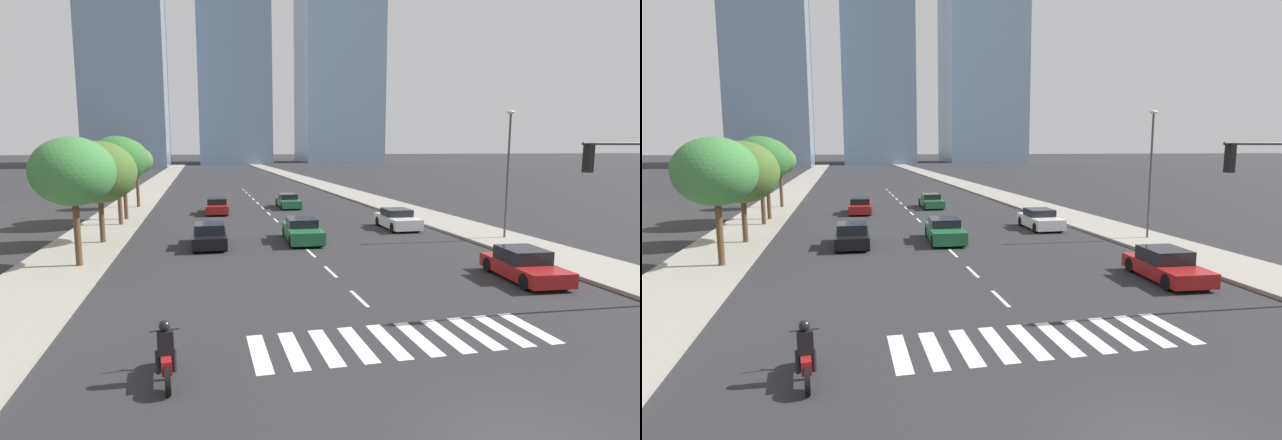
{
  "view_description": "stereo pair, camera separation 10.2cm",
  "coord_description": "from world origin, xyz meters",
  "views": [
    {
      "loc": [
        -5.42,
        -6.99,
        5.36
      ],
      "look_at": [
        0.0,
        15.52,
        2.0
      ],
      "focal_mm": 28.05,
      "sensor_mm": 36.0,
      "label": 1
    },
    {
      "loc": [
        -5.32,
        -7.01,
        5.36
      ],
      "look_at": [
        0.0,
        15.52,
        2.0
      ],
      "focal_mm": 28.05,
      "sensor_mm": 36.0,
      "label": 2
    }
  ],
  "objects": [
    {
      "name": "sedan_black_1",
      "position": [
        -4.99,
        20.56,
        0.6
      ],
      "size": [
        1.88,
        4.39,
        1.3
      ],
      "rotation": [
        0.0,
        0.0,
        1.55
      ],
      "color": "black",
      "rests_on": "ground"
    },
    {
      "name": "street_tree_second",
      "position": [
        -10.77,
        22.43,
        4.03
      ],
      "size": [
        3.99,
        3.99,
        5.58
      ],
      "color": "#4C3823",
      "rests_on": "sidewalk_west"
    },
    {
      "name": "sedan_white_0",
      "position": [
        7.33,
        23.88,
        0.61
      ],
      "size": [
        2.01,
        4.32,
        1.31
      ],
      "rotation": [
        0.0,
        0.0,
        -1.59
      ],
      "color": "silver",
      "rests_on": "ground"
    },
    {
      "name": "sedan_green_4",
      "position": [
        2.25,
        37.18,
        0.58
      ],
      "size": [
        1.78,
        4.57,
        1.25
      ],
      "rotation": [
        0.0,
        0.0,
        -1.58
      ],
      "color": "#1E6038",
      "rests_on": "ground"
    },
    {
      "name": "sidewalk_west",
      "position": [
        -11.57,
        30.0,
        0.07
      ],
      "size": [
        4.0,
        260.0,
        0.15
      ],
      "primitive_type": "cube",
      "color": "gray",
      "rests_on": "ground"
    },
    {
      "name": "sidewalk_east",
      "position": [
        11.57,
        30.0,
        0.07
      ],
      "size": [
        4.0,
        260.0,
        0.15
      ],
      "primitive_type": "cube",
      "color": "gray",
      "rests_on": "ground"
    },
    {
      "name": "crosswalk_near",
      "position": [
        -0.0,
        5.52,
        0.0
      ],
      "size": [
        8.55,
        2.61,
        0.01
      ],
      "color": "silver",
      "rests_on": "ground"
    },
    {
      "name": "motorcycle_third",
      "position": [
        -6.32,
        4.47,
        0.58
      ],
      "size": [
        0.7,
        2.07,
        1.49
      ],
      "rotation": [
        0.0,
        0.0,
        1.66
      ],
      "color": "black",
      "rests_on": "ground"
    },
    {
      "name": "street_lamp_east",
      "position": [
        11.87,
        18.54,
        4.4
      ],
      "size": [
        0.5,
        0.24,
        7.3
      ],
      "color": "#3F3F42",
      "rests_on": "sidewalk_east"
    },
    {
      "name": "street_tree_nearest",
      "position": [
        -10.77,
        16.71,
        4.32
      ],
      "size": [
        3.55,
        3.55,
        5.69
      ],
      "color": "#4C3823",
      "rests_on": "sidewalk_west"
    },
    {
      "name": "sedan_red_5",
      "position": [
        -4.06,
        34.63,
        0.59
      ],
      "size": [
        2.04,
        4.78,
        1.28
      ],
      "rotation": [
        0.0,
        0.0,
        1.5
      ],
      "color": "maroon",
      "rests_on": "ground"
    },
    {
      "name": "lane_divider_center",
      "position": [
        0.0,
        33.52,
        0.0
      ],
      "size": [
        0.14,
        50.0,
        0.01
      ],
      "color": "silver",
      "rests_on": "ground"
    },
    {
      "name": "street_tree_fifth",
      "position": [
        -10.77,
        39.57,
        4.22
      ],
      "size": [
        2.81,
        2.81,
        5.3
      ],
      "color": "#4C3823",
      "rests_on": "sidewalk_west"
    },
    {
      "name": "sedan_green_3",
      "position": [
        0.24,
        20.87,
        0.62
      ],
      "size": [
        2.14,
        4.84,
        1.32
      ],
      "rotation": [
        0.0,
        0.0,
        -1.63
      ],
      "color": "#1E6038",
      "rests_on": "ground"
    },
    {
      "name": "street_tree_third",
      "position": [
        -10.77,
        29.12,
        4.54
      ],
      "size": [
        3.74,
        3.74,
        5.99
      ],
      "color": "#4C3823",
      "rests_on": "sidewalk_west"
    },
    {
      "name": "street_tree_fourth",
      "position": [
        -10.77,
        31.82,
        4.51
      ],
      "size": [
        3.59,
        3.59,
        5.9
      ],
      "color": "#4C3823",
      "rests_on": "sidewalk_west"
    },
    {
      "name": "office_tower_right_skyline",
      "position": [
        46.12,
        178.26,
        47.3
      ],
      "size": [
        28.59,
        25.98,
        104.03
      ],
      "color": "#7A93A8",
      "rests_on": "ground"
    },
    {
      "name": "sedan_red_2",
      "position": [
        7.39,
        10.47,
        0.58
      ],
      "size": [
        2.14,
        4.37,
        1.27
      ],
      "rotation": [
        0.0,
        0.0,
        -1.65
      ],
      "color": "maroon",
      "rests_on": "ground"
    }
  ]
}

